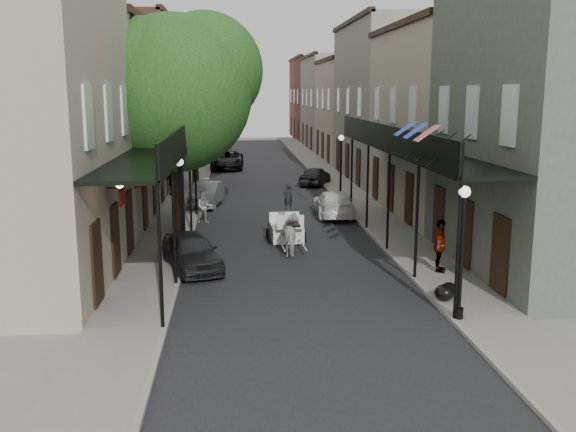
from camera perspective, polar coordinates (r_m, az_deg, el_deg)
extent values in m
plane|color=gray|center=(19.61, 1.39, -7.73)|extent=(140.00, 140.00, 0.00)
cube|color=black|center=(39.02, -1.76, 1.76)|extent=(8.00, 90.00, 0.01)
cube|color=gray|center=(39.07, -9.11, 1.72)|extent=(2.20, 90.00, 0.12)
cube|color=gray|center=(39.59, 5.49, 1.93)|extent=(2.20, 90.00, 0.12)
cube|color=#A29782|center=(48.91, -12.70, 9.56)|extent=(5.00, 80.00, 10.50)
cube|color=gray|center=(49.62, 7.68, 9.75)|extent=(5.00, 80.00, 10.50)
cube|color=black|center=(25.73, -11.48, 5.69)|extent=(2.20, 18.00, 0.12)
cube|color=black|center=(25.59, -9.17, 6.86)|extent=(0.06, 18.00, 1.00)
cylinder|color=black|center=(17.10, -11.32, -3.37)|extent=(0.10, 0.10, 4.00)
cylinder|color=black|center=(24.89, -9.29, 1.22)|extent=(0.10, 0.10, 4.00)
cylinder|color=black|center=(32.78, -8.23, 3.61)|extent=(0.10, 0.10, 4.00)
cube|color=black|center=(26.51, 10.64, 5.87)|extent=(2.20, 18.00, 0.12)
cube|color=black|center=(26.21, 8.45, 6.98)|extent=(0.06, 18.00, 1.00)
cylinder|color=black|center=(18.02, 14.89, -2.79)|extent=(0.10, 0.10, 4.00)
cylinder|color=black|center=(25.53, 8.91, 1.47)|extent=(0.10, 0.10, 4.00)
cylinder|color=black|center=(33.27, 5.68, 3.77)|extent=(0.10, 0.10, 4.00)
cylinder|color=#382619|center=(28.77, -9.93, 4.13)|extent=(0.44, 0.44, 5.60)
sphere|color=#1B4817|center=(28.57, -10.15, 10.67)|extent=(6.80, 6.80, 6.80)
sphere|color=#1B4817|center=(29.09, -7.38, 12.72)|extent=(5.10, 5.10, 5.10)
cylinder|color=#382619|center=(42.69, -8.29, 6.02)|extent=(0.44, 0.44, 5.04)
sphere|color=#1B4817|center=(42.54, -8.40, 9.97)|extent=(6.00, 6.00, 6.00)
sphere|color=#1B4817|center=(43.08, -6.76, 11.22)|extent=(4.50, 4.50, 4.50)
cylinder|color=black|center=(18.57, 14.90, -8.33)|extent=(0.28, 0.28, 0.30)
cylinder|color=black|center=(18.12, 15.14, -3.70)|extent=(0.12, 0.12, 3.40)
sphere|color=white|center=(17.75, 15.44, 2.09)|extent=(0.32, 0.32, 0.32)
cylinder|color=black|center=(25.28, -9.39, -2.92)|extent=(0.28, 0.28, 0.30)
cylinder|color=black|center=(24.95, -9.50, 0.53)|extent=(0.12, 0.12, 3.40)
sphere|color=white|center=(24.69, -9.63, 4.76)|extent=(0.32, 0.32, 0.32)
cylinder|color=black|center=(37.46, 4.68, 1.75)|extent=(0.28, 0.28, 0.30)
cylinder|color=black|center=(37.24, 4.71, 4.10)|extent=(0.12, 0.12, 3.40)
sphere|color=white|center=(37.06, 4.76, 6.94)|extent=(0.32, 0.32, 0.32)
imported|color=beige|center=(25.18, 0.45, -1.67)|extent=(0.91, 1.85, 1.53)
torus|color=black|center=(27.75, -1.87, -0.88)|extent=(0.14, 1.20, 1.20)
torus|color=black|center=(27.93, 1.24, -0.79)|extent=(0.14, 1.20, 1.20)
torus|color=black|center=(26.56, -1.19, -2.03)|extent=(0.09, 0.62, 0.62)
torus|color=black|center=(26.71, 1.26, -1.96)|extent=(0.09, 0.62, 0.62)
cube|color=white|center=(27.57, -0.26, -0.10)|extent=(1.38, 1.73, 0.65)
cube|color=white|center=(26.53, 0.00, 0.48)|extent=(1.14, 0.56, 0.11)
cube|color=white|center=(26.25, 0.06, 0.98)|extent=(1.12, 0.14, 0.46)
imported|color=black|center=(26.43, 0.00, 1.71)|extent=(0.39, 0.27, 1.05)
imported|color=#9E9E95|center=(31.16, -7.44, 0.79)|extent=(0.89, 0.76, 1.61)
imported|color=gray|center=(39.26, -10.29, 3.09)|extent=(1.26, 0.93, 1.73)
imported|color=gray|center=(22.83, 13.36, -2.59)|extent=(0.85, 1.18, 1.85)
imported|color=black|center=(23.21, -8.57, -3.12)|extent=(2.72, 4.29, 1.36)
imported|color=#A5A5AB|center=(35.85, -7.26, 1.91)|extent=(1.98, 4.18, 1.32)
imported|color=black|center=(52.74, -5.42, 4.98)|extent=(2.74, 5.57, 1.52)
imported|color=white|center=(32.78, 4.11, 1.10)|extent=(2.03, 4.60, 1.31)
imported|color=black|center=(43.62, 2.44, 3.58)|extent=(2.80, 4.03, 1.27)
ellipsoid|color=black|center=(19.92, 13.73, -6.63)|extent=(0.59, 0.59, 0.50)
ellipsoid|color=black|center=(20.43, 14.13, -6.33)|extent=(0.51, 0.51, 0.41)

